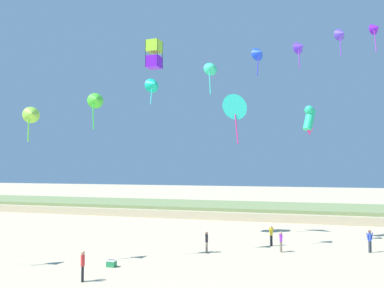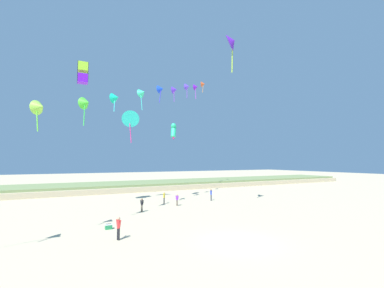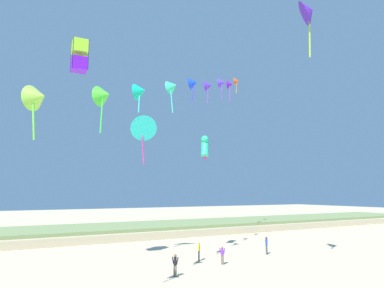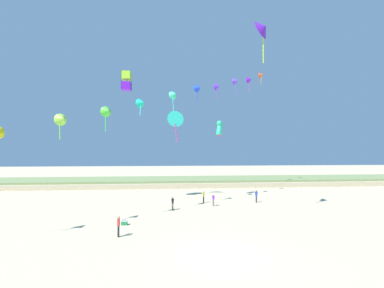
% 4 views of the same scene
% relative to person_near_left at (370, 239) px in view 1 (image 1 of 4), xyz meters
% --- Properties ---
extents(dune_ridge, '(120.00, 13.41, 1.37)m').
position_rel_person_near_left_xyz_m(dune_ridge, '(-8.56, 21.01, -0.28)').
color(dune_ridge, '#BFAE8B').
rests_on(dune_ridge, ground).
extents(person_near_left, '(0.54, 0.38, 1.67)m').
position_rel_person_near_left_xyz_m(person_near_left, '(0.00, 0.00, 0.00)').
color(person_near_left, '#474C56').
rests_on(person_near_left, ground).
extents(person_near_right, '(0.37, 0.49, 1.55)m').
position_rel_person_near_left_xyz_m(person_near_right, '(-11.58, -3.63, -0.07)').
color(person_near_right, '#726656').
rests_on(person_near_right, ground).
extents(person_mid_center, '(0.31, 0.58, 1.69)m').
position_rel_person_near_left_xyz_m(person_mid_center, '(-16.15, -13.04, 0.01)').
color(person_mid_center, black).
rests_on(person_mid_center, ground).
extents(person_far_left, '(0.36, 0.55, 1.68)m').
position_rel_person_near_left_xyz_m(person_far_left, '(-7.28, 0.41, 0.00)').
color(person_far_left, black).
rests_on(person_far_left, ground).
extents(person_far_right, '(0.33, 0.50, 1.53)m').
position_rel_person_near_left_xyz_m(person_far_right, '(-6.33, -1.80, -0.09)').
color(person_far_right, '#726656').
rests_on(person_far_right, ground).
extents(kite_banner_string, '(32.44, 25.87, 21.82)m').
position_rel_person_near_left_xyz_m(kite_banner_string, '(-9.91, -1.40, 13.75)').
color(kite_banner_string, yellow).
extents(large_kite_low_lead, '(1.29, 1.29, 2.55)m').
position_rel_person_near_left_xyz_m(large_kite_low_lead, '(-17.89, 1.19, 15.79)').
color(large_kite_low_lead, '#6915E6').
extents(large_kite_mid_trail, '(1.41, 1.58, 2.63)m').
position_rel_person_near_left_xyz_m(large_kite_mid_trail, '(-4.26, 4.28, 9.66)').
color(large_kite_mid_trail, '#25CD8B').
extents(large_kite_outer_drift, '(2.92, 2.40, 5.00)m').
position_rel_person_near_left_xyz_m(large_kite_outer_drift, '(-10.93, 4.86, 11.22)').
color(large_kite_outer_drift, '#28EAD9').
extents(beach_cooler, '(0.58, 0.41, 0.46)m').
position_rel_person_near_left_xyz_m(beach_cooler, '(-16.25, -9.55, -0.76)').
color(beach_cooler, '#23844C').
rests_on(beach_cooler, ground).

